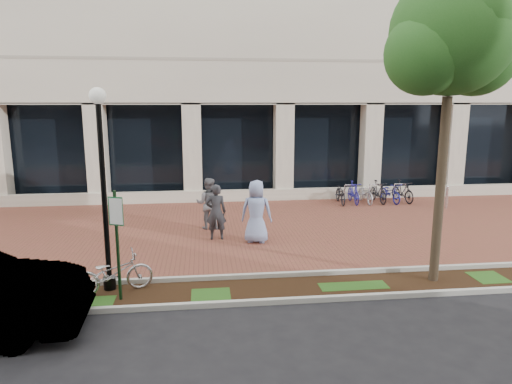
{
  "coord_description": "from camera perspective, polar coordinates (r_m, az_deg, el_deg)",
  "views": [
    {
      "loc": [
        -1.56,
        -15.0,
        4.22
      ],
      "look_at": [
        0.11,
        -0.8,
        1.43
      ],
      "focal_mm": 32.0,
      "sensor_mm": 36.0,
      "label": 1
    }
  ],
  "objects": [
    {
      "name": "curb_street_side",
      "position": [
        10.04,
        2.92,
        -13.47
      ],
      "size": [
        40.0,
        0.12,
        0.12
      ],
      "primitive_type": "cube",
      "color": "#B5B5AB",
      "rests_on": "ground"
    },
    {
      "name": "ground",
      "position": [
        15.66,
        -0.74,
        -4.59
      ],
      "size": [
        120.0,
        120.0,
        0.0
      ],
      "primitive_type": "plane",
      "color": "black",
      "rests_on": "ground"
    },
    {
      "name": "bollard",
      "position": [
        20.05,
        22.73,
        -0.56
      ],
      "size": [
        0.12,
        0.12,
        0.95
      ],
      "color": "silver",
      "rests_on": "ground"
    },
    {
      "name": "planting_strip",
      "position": [
        10.74,
        2.24,
        -12.09
      ],
      "size": [
        40.0,
        1.5,
        0.01
      ],
      "primitive_type": "cube",
      "color": "black",
      "rests_on": "ground"
    },
    {
      "name": "street_tree",
      "position": [
        11.42,
        23.42,
        16.86
      ],
      "size": [
        3.28,
        2.73,
        7.11
      ],
      "color": "#453827",
      "rests_on": "ground"
    },
    {
      "name": "locked_bicycle",
      "position": [
        10.89,
        -17.45,
        -9.65
      ],
      "size": [
        1.89,
        1.17,
        0.94
      ],
      "primitive_type": "imported",
      "rotation": [
        0.0,
        0.0,
        1.9
      ],
      "color": "#BAB9BE",
      "rests_on": "ground"
    },
    {
      "name": "lamppost",
      "position": [
        10.58,
        -18.58,
        1.47
      ],
      "size": [
        0.36,
        0.36,
        4.56
      ],
      "color": "black",
      "rests_on": "ground"
    },
    {
      "name": "parking_sign",
      "position": [
        10.12,
        -17.03,
        -4.76
      ],
      "size": [
        0.34,
        0.07,
        2.43
      ],
      "rotation": [
        0.0,
        0.0,
        -0.36
      ],
      "color": "#14371A",
      "rests_on": "ground"
    },
    {
      "name": "brick_plaza",
      "position": [
        15.66,
        -0.74,
        -4.57
      ],
      "size": [
        40.0,
        9.0,
        0.01
      ],
      "primitive_type": "cube",
      "color": "brown",
      "rests_on": "ground"
    },
    {
      "name": "curb_plaza_side",
      "position": [
        11.4,
        1.65,
        -10.37
      ],
      "size": [
        40.0,
        0.12,
        0.12
      ],
      "primitive_type": "cube",
      "color": "#B5B5AB",
      "rests_on": "ground"
    },
    {
      "name": "pedestrian_right",
      "position": [
        13.9,
        0.05,
        -2.46
      ],
      "size": [
        1.07,
        0.82,
        1.95
      ],
      "primitive_type": "imported",
      "rotation": [
        0.0,
        0.0,
        2.91
      ],
      "color": "#7E90BD",
      "rests_on": "ground"
    },
    {
      "name": "pedestrian_mid",
      "position": [
        15.54,
        -5.97,
        -1.44
      ],
      "size": [
        0.95,
        0.8,
        1.75
      ],
      "primitive_type": "imported",
      "rotation": [
        0.0,
        0.0,
        2.97
      ],
      "color": "slate",
      "rests_on": "ground"
    },
    {
      "name": "bike_rack_cluster",
      "position": [
        20.19,
        14.23,
        -0.06
      ],
      "size": [
        3.46,
        1.68,
        0.95
      ],
      "rotation": [
        0.0,
        0.0,
        0.02
      ],
      "color": "black",
      "rests_on": "ground"
    },
    {
      "name": "pedestrian_left",
      "position": [
        14.29,
        -5.02,
        -2.51
      ],
      "size": [
        0.65,
        0.44,
        1.76
      ],
      "primitive_type": "imported",
      "rotation": [
        0.0,
        0.0,
        3.16
      ],
      "color": "#27282C",
      "rests_on": "ground"
    }
  ]
}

